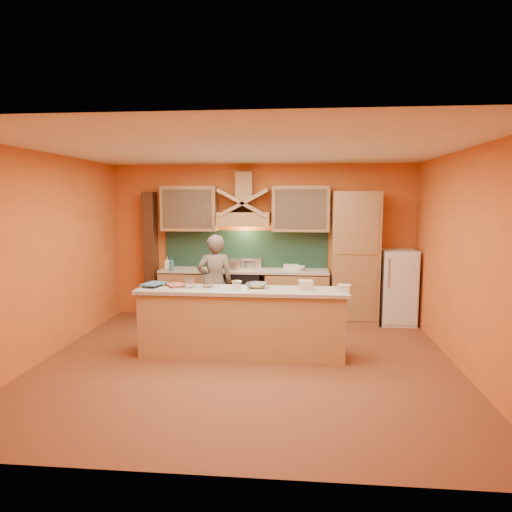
# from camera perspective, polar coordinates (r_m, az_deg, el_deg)

# --- Properties ---
(floor) EXTENTS (5.50, 5.00, 0.01)m
(floor) POSITION_cam_1_polar(r_m,az_deg,el_deg) (6.24, -1.18, -13.24)
(floor) COLOR brown
(floor) RESTS_ON ground
(ceiling) EXTENTS (5.50, 5.00, 0.01)m
(ceiling) POSITION_cam_1_polar(r_m,az_deg,el_deg) (5.88, -1.25, 13.27)
(ceiling) COLOR white
(ceiling) RESTS_ON wall_back
(wall_back) EXTENTS (5.50, 0.02, 2.80)m
(wall_back) POSITION_cam_1_polar(r_m,az_deg,el_deg) (8.37, 0.74, 1.84)
(wall_back) COLOR orange
(wall_back) RESTS_ON floor
(wall_front) EXTENTS (5.50, 0.02, 2.80)m
(wall_front) POSITION_cam_1_polar(r_m,az_deg,el_deg) (3.46, -5.97, -5.77)
(wall_front) COLOR orange
(wall_front) RESTS_ON floor
(wall_left) EXTENTS (0.02, 5.00, 2.80)m
(wall_left) POSITION_cam_1_polar(r_m,az_deg,el_deg) (6.78, -24.97, -0.06)
(wall_left) COLOR orange
(wall_left) RESTS_ON floor
(wall_right) EXTENTS (0.02, 5.00, 2.80)m
(wall_right) POSITION_cam_1_polar(r_m,az_deg,el_deg) (6.22, 24.86, -0.66)
(wall_right) COLOR orange
(wall_right) RESTS_ON floor
(base_cabinet_left) EXTENTS (1.10, 0.60, 0.86)m
(base_cabinet_left) POSITION_cam_1_polar(r_m,az_deg,el_deg) (8.42, -7.98, -4.88)
(base_cabinet_left) COLOR #A97C4D
(base_cabinet_left) RESTS_ON floor
(base_cabinet_right) EXTENTS (1.10, 0.60, 0.86)m
(base_cabinet_right) POSITION_cam_1_polar(r_m,az_deg,el_deg) (8.19, 5.11, -5.17)
(base_cabinet_right) COLOR #A97C4D
(base_cabinet_right) RESTS_ON floor
(counter_top) EXTENTS (3.00, 0.62, 0.04)m
(counter_top) POSITION_cam_1_polar(r_m,az_deg,el_deg) (8.17, -1.53, -1.83)
(counter_top) COLOR #BEB5A1
(counter_top) RESTS_ON base_cabinet_left
(stove) EXTENTS (0.60, 0.58, 0.90)m
(stove) POSITION_cam_1_polar(r_m,az_deg,el_deg) (8.25, -1.52, -4.92)
(stove) COLOR black
(stove) RESTS_ON floor
(backsplash) EXTENTS (3.00, 0.03, 0.70)m
(backsplash) POSITION_cam_1_polar(r_m,az_deg,el_deg) (8.40, -1.31, 0.83)
(backsplash) COLOR #173428
(backsplash) RESTS_ON wall_back
(range_hood) EXTENTS (0.92, 0.50, 0.24)m
(range_hood) POSITION_cam_1_polar(r_m,az_deg,el_deg) (8.12, -1.51, 4.65)
(range_hood) COLOR #A97C4D
(range_hood) RESTS_ON wall_back
(hood_chimney) EXTENTS (0.30, 0.30, 0.50)m
(hood_chimney) POSITION_cam_1_polar(r_m,az_deg,el_deg) (8.22, -1.44, 8.72)
(hood_chimney) COLOR #A97C4D
(hood_chimney) RESTS_ON wall_back
(upper_cabinet_left) EXTENTS (1.00, 0.35, 0.80)m
(upper_cabinet_left) POSITION_cam_1_polar(r_m,az_deg,el_deg) (8.37, -8.31, 5.88)
(upper_cabinet_left) COLOR #A97C4D
(upper_cabinet_left) RESTS_ON wall_back
(upper_cabinet_right) EXTENTS (1.00, 0.35, 0.80)m
(upper_cabinet_right) POSITION_cam_1_polar(r_m,az_deg,el_deg) (8.13, 5.59, 5.89)
(upper_cabinet_right) COLOR #A97C4D
(upper_cabinet_right) RESTS_ON wall_back
(pantry_column) EXTENTS (0.80, 0.60, 2.30)m
(pantry_column) POSITION_cam_1_polar(r_m,az_deg,el_deg) (8.13, 12.23, -0.25)
(pantry_column) COLOR #A97C4D
(pantry_column) RESTS_ON floor
(fridge) EXTENTS (0.58, 0.60, 1.30)m
(fridge) POSITION_cam_1_polar(r_m,az_deg,el_deg) (8.33, 17.28, -3.72)
(fridge) COLOR white
(fridge) RESTS_ON floor
(trim_column_left) EXTENTS (0.20, 0.30, 2.30)m
(trim_column_left) POSITION_cam_1_polar(r_m,az_deg,el_deg) (8.66, -12.99, 0.17)
(trim_column_left) COLOR #472816
(trim_column_left) RESTS_ON floor
(island_body) EXTENTS (2.80, 0.55, 0.88)m
(island_body) POSITION_cam_1_polar(r_m,az_deg,el_deg) (6.39, -1.78, -8.58)
(island_body) COLOR tan
(island_body) RESTS_ON floor
(island_top) EXTENTS (2.90, 0.62, 0.05)m
(island_top) POSITION_cam_1_polar(r_m,az_deg,el_deg) (6.28, -1.80, -4.36)
(island_top) COLOR #BEB5A1
(island_top) RESTS_ON island_body
(person) EXTENTS (0.67, 0.53, 1.60)m
(person) POSITION_cam_1_polar(r_m,az_deg,el_deg) (7.52, -5.16, -3.39)
(person) COLOR #70665B
(person) RESTS_ON floor
(pot_large) EXTENTS (0.30, 0.30, 0.18)m
(pot_large) POSITION_cam_1_polar(r_m,az_deg,el_deg) (8.13, -2.78, -1.24)
(pot_large) COLOR #ADACB3
(pot_large) RESTS_ON stove
(pot_small) EXTENTS (0.27, 0.27, 0.14)m
(pot_small) POSITION_cam_1_polar(r_m,az_deg,el_deg) (8.27, -0.85, -1.22)
(pot_small) COLOR silver
(pot_small) RESTS_ON stove
(soap_bottle_a) EXTENTS (0.12, 0.13, 0.21)m
(soap_bottle_a) POSITION_cam_1_polar(r_m,az_deg,el_deg) (8.43, -11.04, -0.80)
(soap_bottle_a) COLOR silver
(soap_bottle_a) RESTS_ON counter_top
(soap_bottle_b) EXTENTS (0.13, 0.13, 0.24)m
(soap_bottle_b) POSITION_cam_1_polar(r_m,az_deg,el_deg) (8.14, -10.52, -0.99)
(soap_bottle_b) COLOR teal
(soap_bottle_b) RESTS_ON counter_top
(bowl_back) EXTENTS (0.29, 0.29, 0.07)m
(bowl_back) POSITION_cam_1_polar(r_m,az_deg,el_deg) (8.13, 5.37, -1.51)
(bowl_back) COLOR white
(bowl_back) RESTS_ON counter_top
(dish_rack) EXTENTS (0.29, 0.24, 0.09)m
(dish_rack) POSITION_cam_1_polar(r_m,az_deg,el_deg) (8.13, 4.43, -1.42)
(dish_rack) COLOR white
(dish_rack) RESTS_ON counter_top
(book_lower) EXTENTS (0.36, 0.38, 0.03)m
(book_lower) POSITION_cam_1_polar(r_m,az_deg,el_deg) (6.54, -10.94, -3.68)
(book_lower) COLOR #B45740
(book_lower) RESTS_ON island_top
(book_upper) EXTENTS (0.33, 0.40, 0.03)m
(book_upper) POSITION_cam_1_polar(r_m,az_deg,el_deg) (6.68, -13.54, -3.34)
(book_upper) COLOR #41698F
(book_upper) RESTS_ON island_top
(jar_large) EXTENTS (0.19, 0.19, 0.17)m
(jar_large) POSITION_cam_1_polar(r_m,az_deg,el_deg) (6.44, -6.08, -3.12)
(jar_large) COLOR silver
(jar_large) RESTS_ON island_top
(jar_small) EXTENTS (0.15, 0.15, 0.13)m
(jar_small) POSITION_cam_1_polar(r_m,az_deg,el_deg) (6.42, -8.28, -3.36)
(jar_small) COLOR white
(jar_small) RESTS_ON island_top
(kitchen_scale) EXTENTS (0.11, 0.11, 0.09)m
(kitchen_scale) POSITION_cam_1_polar(r_m,az_deg,el_deg) (6.26, -2.42, -3.74)
(kitchen_scale) COLOR white
(kitchen_scale) RESTS_ON island_top
(mixing_bowl) EXTENTS (0.34, 0.34, 0.07)m
(mixing_bowl) POSITION_cam_1_polar(r_m,az_deg,el_deg) (6.32, 0.08, -3.72)
(mixing_bowl) COLOR white
(mixing_bowl) RESTS_ON island_top
(cloth) EXTENTS (0.23, 0.17, 0.02)m
(cloth) POSITION_cam_1_polar(r_m,az_deg,el_deg) (6.07, 0.32, -4.44)
(cloth) COLOR beige
(cloth) RESTS_ON island_top
(grocery_bag_a) EXTENTS (0.20, 0.17, 0.13)m
(grocery_bag_a) POSITION_cam_1_polar(r_m,az_deg,el_deg) (6.26, 6.24, -3.62)
(grocery_bag_a) COLOR beige
(grocery_bag_a) RESTS_ON island_top
(grocery_bag_b) EXTENTS (0.20, 0.18, 0.10)m
(grocery_bag_b) POSITION_cam_1_polar(r_m,az_deg,el_deg) (6.14, 10.98, -4.02)
(grocery_bag_b) COLOR beige
(grocery_bag_b) RESTS_ON island_top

